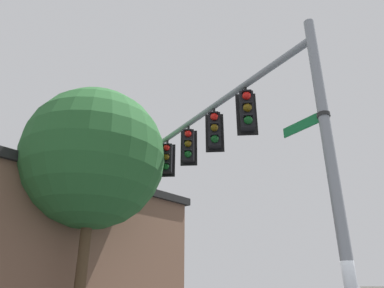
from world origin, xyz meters
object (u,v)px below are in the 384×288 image
at_px(traffic_light_arm_end, 167,158).
at_px(street_name_sign, 310,121).
at_px(traffic_light_nearest_pole, 247,111).
at_px(traffic_light_mid_outer, 188,146).
at_px(traffic_light_mid_inner, 215,130).
at_px(bird_flying, 127,111).

bearing_deg(traffic_light_arm_end, street_name_sign, 127.49).
bearing_deg(street_name_sign, traffic_light_nearest_pole, -52.25).
xyz_separation_m(traffic_light_nearest_pole, traffic_light_mid_outer, (1.72, -2.26, 0.00)).
bearing_deg(traffic_light_mid_inner, street_name_sign, 127.59).
bearing_deg(traffic_light_mid_outer, bird_flying, -53.14).
relative_size(traffic_light_mid_inner, street_name_sign, 1.34).
height_order(street_name_sign, bird_flying, bird_flying).
relative_size(traffic_light_nearest_pole, traffic_light_mid_outer, 1.00).
bearing_deg(street_name_sign, traffic_light_mid_inner, -52.41).
distance_m(traffic_light_nearest_pole, street_name_sign, 2.16).
distance_m(traffic_light_mid_inner, bird_flying, 8.16).
relative_size(traffic_light_nearest_pole, street_name_sign, 1.34).
bearing_deg(traffic_light_mid_outer, traffic_light_nearest_pole, 127.37).
xyz_separation_m(traffic_light_mid_inner, bird_flying, (4.33, -5.75, 3.85)).
distance_m(traffic_light_arm_end, street_name_sign, 6.23).
height_order(traffic_light_mid_outer, bird_flying, bird_flying).
bearing_deg(bird_flying, traffic_light_nearest_pole, 127.03).
bearing_deg(traffic_light_nearest_pole, traffic_light_mid_inner, -52.63).
xyz_separation_m(traffic_light_arm_end, bird_flying, (2.60, -3.50, 3.85)).
height_order(traffic_light_arm_end, street_name_sign, traffic_light_arm_end).
xyz_separation_m(traffic_light_mid_outer, street_name_sign, (-2.87, 3.74, -1.08)).
xyz_separation_m(traffic_light_mid_inner, traffic_light_mid_outer, (0.86, -1.13, 0.00)).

